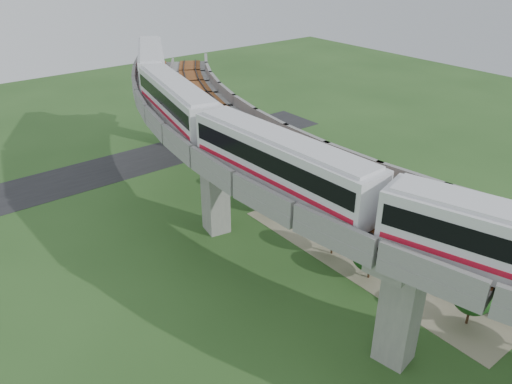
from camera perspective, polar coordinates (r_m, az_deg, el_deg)
ground at (r=40.90m, az=2.80°, el=-10.69°), size 160.00×160.00×0.00m
dirt_lot at (r=48.76m, az=16.99°, el=-5.09°), size 18.00×26.00×0.04m
asphalt_road at (r=63.39m, az=-15.21°, el=2.89°), size 60.00×8.00×0.03m
viaduct at (r=38.48m, az=7.44°, el=2.31°), size 19.58×73.98×11.40m
metro_train at (r=38.42m, az=-0.77°, el=7.75°), size 12.85×61.13×3.64m
fence at (r=46.37m, az=12.03°, el=-5.15°), size 3.87×38.73×1.50m
tree_0 at (r=62.15m, az=-2.98°, el=5.82°), size 2.41×2.41×3.51m
tree_1 at (r=53.89m, az=-1.20°, el=2.32°), size 2.22×2.22×3.38m
tree_2 at (r=49.96m, az=2.21°, el=-0.18°), size 2.87×2.87×3.36m
tree_3 at (r=43.76m, az=8.83°, el=-4.24°), size 2.83×2.83×3.71m
tree_4 at (r=41.51m, az=13.01°, el=-7.05°), size 3.13×3.13×3.55m
tree_5 at (r=39.10m, az=23.51°, el=-11.04°), size 2.76×2.76×3.53m
car_white at (r=45.50m, az=16.20°, el=-6.46°), size 2.57×4.16×1.32m
car_red at (r=49.09m, az=21.98°, el=-4.86°), size 3.53×3.69×1.25m
car_dark at (r=49.39m, az=13.19°, el=-3.28°), size 4.39×2.47×1.20m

